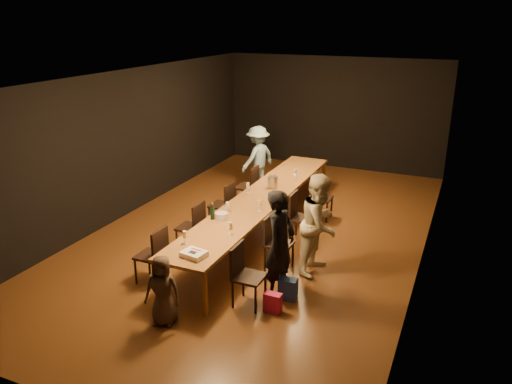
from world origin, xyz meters
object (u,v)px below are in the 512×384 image
at_px(plate_stack, 221,216).
at_px(table, 261,199).
at_px(chair_left_0, 151,255).
at_px(man_blue, 258,157).
at_px(chair_right_0, 249,276).
at_px(woman_birthday, 280,244).
at_px(chair_right_2, 303,218).
at_px(chair_left_2, 221,205).
at_px(ice_bucket, 273,182).
at_px(child, 162,290).
at_px(woman_tan, 320,224).
at_px(chair_right_3, 321,197).
at_px(chair_left_1, 190,227).
at_px(champagne_bottle, 212,211).
at_px(chair_left_3, 247,187).
at_px(birthday_cake, 194,254).
at_px(chair_right_1, 279,243).

bearing_deg(plate_stack, table, 81.98).
xyz_separation_m(chair_left_0, man_blue, (-0.30, 4.90, 0.30)).
relative_size(chair_right_0, woman_birthday, 0.56).
height_order(chair_right_0, man_blue, man_blue).
bearing_deg(chair_left_0, chair_right_2, -35.31).
distance_m(chair_left_2, ice_bucket, 1.13).
bearing_deg(chair_right_2, child, -15.09).
height_order(woman_tan, man_blue, woman_tan).
xyz_separation_m(table, plate_stack, (-0.18, -1.27, 0.11)).
xyz_separation_m(chair_right_3, chair_left_1, (-1.70, -2.40, 0.00)).
height_order(chair_right_0, champagne_bottle, champagne_bottle).
xyz_separation_m(child, champagne_bottle, (-0.28, 1.96, 0.40)).
bearing_deg(chair_left_2, chair_right_3, -54.78).
distance_m(chair_left_0, chair_left_2, 2.40).
xyz_separation_m(table, chair_left_1, (-0.85, -1.20, -0.24)).
bearing_deg(table, woman_birthday, -59.41).
relative_size(chair_left_3, woman_tan, 0.56).
distance_m(woman_tan, birthday_cake, 2.16).
height_order(table, chair_right_1, chair_right_1).
bearing_deg(chair_left_0, man_blue, 3.50).
distance_m(table, plate_stack, 1.29).
bearing_deg(birthday_cake, woman_birthday, 42.77).
relative_size(woman_birthday, woman_tan, 1.00).
distance_m(woman_tan, ice_bucket, 2.19).
xyz_separation_m(woman_tan, ice_bucket, (-1.47, 1.62, 0.02)).
bearing_deg(ice_bucket, woman_tan, -47.76).
bearing_deg(chair_right_1, chair_right_3, 180.00).
xyz_separation_m(table, man_blue, (-1.15, 2.50, 0.06)).
bearing_deg(chair_right_1, woman_birthday, 21.92).
bearing_deg(champagne_bottle, chair_right_3, 65.12).
bearing_deg(woman_birthday, man_blue, 31.91).
xyz_separation_m(chair_right_3, chair_left_3, (-1.70, 0.00, 0.00)).
xyz_separation_m(chair_left_1, child, (0.81, -2.09, 0.04)).
relative_size(chair_right_0, birthday_cake, 2.48).
relative_size(birthday_cake, plate_stack, 1.78).
relative_size(man_blue, champagne_bottle, 5.00).
bearing_deg(ice_bucket, man_blue, 121.41).
xyz_separation_m(woman_birthday, child, (-1.19, -1.34, -0.33)).
bearing_deg(table, ice_bucket, 90.89).
xyz_separation_m(chair_right_2, child, (-0.89, -3.29, 0.04)).
bearing_deg(birthday_cake, plate_stack, 110.15).
bearing_deg(chair_left_3, chair_right_3, -90.00).
xyz_separation_m(chair_left_0, plate_stack, (0.67, 1.13, 0.34)).
height_order(chair_left_2, child, child).
height_order(woman_birthday, plate_stack, woman_birthday).
height_order(table, birthday_cake, birthday_cake).
bearing_deg(chair_left_3, birthday_cake, -166.22).
xyz_separation_m(chair_right_2, chair_left_1, (-1.70, -1.20, 0.00)).
xyz_separation_m(birthday_cake, ice_bucket, (-0.10, 3.29, 0.07)).
bearing_deg(chair_left_2, table, -90.00).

